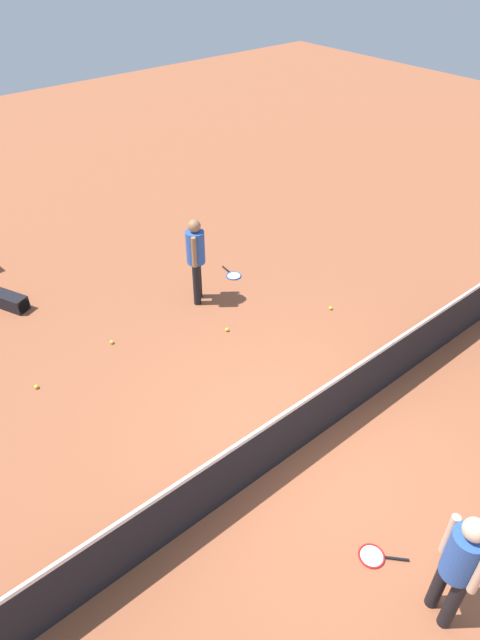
{
  "coord_description": "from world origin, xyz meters",
  "views": [
    {
      "loc": [
        3.81,
        3.3,
        6.1
      ],
      "look_at": [
        -0.55,
        -1.9,
        0.9
      ],
      "focal_mm": 30.79,
      "sensor_mm": 36.0,
      "label": 1
    }
  ],
  "objects_px": {
    "player_near_side": "(196,254)",
    "tennis_ball_stray_left": "(331,308)",
    "tennis_ball_by_net": "(112,342)",
    "tennis_racket_far_player": "(374,556)",
    "tennis_racket_near_player": "(233,275)",
    "tennis_ball_near_player": "(36,387)",
    "equipment_bag": "(9,301)",
    "tennis_ball_midcourt": "(227,330)",
    "player_far_side": "(459,563)"
  },
  "relations": [
    {
      "from": "player_near_side",
      "to": "tennis_ball_by_net",
      "type": "bearing_deg",
      "value": 2.81
    },
    {
      "from": "tennis_ball_near_player",
      "to": "tennis_racket_near_player",
      "type": "bearing_deg",
      "value": -173.02
    },
    {
      "from": "player_near_side",
      "to": "equipment_bag",
      "type": "height_order",
      "value": "player_near_side"
    },
    {
      "from": "tennis_racket_near_player",
      "to": "tennis_racket_far_player",
      "type": "height_order",
      "value": "same"
    },
    {
      "from": "tennis_racket_near_player",
      "to": "tennis_ball_near_player",
      "type": "height_order",
      "value": "tennis_ball_near_player"
    },
    {
      "from": "player_near_side",
      "to": "tennis_ball_stray_left",
      "type": "height_order",
      "value": "player_near_side"
    },
    {
      "from": "player_near_side",
      "to": "tennis_ball_by_net",
      "type": "distance_m",
      "value": 2.16
    },
    {
      "from": "player_far_side",
      "to": "tennis_ball_by_net",
      "type": "bearing_deg",
      "value": -86.05
    },
    {
      "from": "player_far_side",
      "to": "tennis_racket_near_player",
      "type": "bearing_deg",
      "value": -111.19
    },
    {
      "from": "player_far_side",
      "to": "tennis_ball_stray_left",
      "type": "xyz_separation_m",
      "value": [
        -3.21,
        -4.5,
        -0.98
      ]
    },
    {
      "from": "tennis_ball_near_player",
      "to": "tennis_ball_midcourt",
      "type": "bearing_deg",
      "value": 166.01
    },
    {
      "from": "tennis_racket_near_player",
      "to": "tennis_racket_far_player",
      "type": "distance_m",
      "value": 6.29
    },
    {
      "from": "tennis_ball_stray_left",
      "to": "tennis_racket_near_player",
      "type": "bearing_deg",
      "value": -72.4
    },
    {
      "from": "player_far_side",
      "to": "tennis_ball_midcourt",
      "type": "bearing_deg",
      "value": -104.07
    },
    {
      "from": "player_near_side",
      "to": "tennis_ball_near_player",
      "type": "xyz_separation_m",
      "value": [
        3.39,
        0.31,
        -0.98
      ]
    },
    {
      "from": "tennis_racket_near_player",
      "to": "tennis_racket_far_player",
      "type": "bearing_deg",
      "value": 65.84
    },
    {
      "from": "tennis_ball_stray_left",
      "to": "equipment_bag",
      "type": "height_order",
      "value": "equipment_bag"
    },
    {
      "from": "tennis_racket_far_player",
      "to": "tennis_ball_midcourt",
      "type": "relative_size",
      "value": 8.25
    },
    {
      "from": "tennis_ball_stray_left",
      "to": "tennis_racket_far_player",
      "type": "bearing_deg",
      "value": 48.52
    },
    {
      "from": "tennis_racket_far_player",
      "to": "tennis_ball_near_player",
      "type": "distance_m",
      "value": 5.52
    },
    {
      "from": "tennis_ball_by_net",
      "to": "tennis_ball_stray_left",
      "type": "height_order",
      "value": "same"
    },
    {
      "from": "tennis_ball_by_net",
      "to": "tennis_ball_stray_left",
      "type": "relative_size",
      "value": 1.0
    },
    {
      "from": "tennis_racket_near_player",
      "to": "tennis_ball_near_player",
      "type": "distance_m",
      "value": 4.48
    },
    {
      "from": "player_near_side",
      "to": "tennis_ball_midcourt",
      "type": "distance_m",
      "value": 1.48
    },
    {
      "from": "tennis_ball_near_player",
      "to": "equipment_bag",
      "type": "height_order",
      "value": "equipment_bag"
    },
    {
      "from": "tennis_ball_near_player",
      "to": "equipment_bag",
      "type": "distance_m",
      "value": 2.45
    },
    {
      "from": "tennis_ball_stray_left",
      "to": "equipment_bag",
      "type": "bearing_deg",
      "value": -40.68
    },
    {
      "from": "tennis_racket_far_player",
      "to": "player_near_side",
      "type": "bearing_deg",
      "value": -105.44
    },
    {
      "from": "tennis_ball_near_player",
      "to": "tennis_ball_stray_left",
      "type": "relative_size",
      "value": 1.0
    },
    {
      "from": "tennis_racket_far_player",
      "to": "tennis_ball_near_player",
      "type": "relative_size",
      "value": 8.25
    },
    {
      "from": "player_far_side",
      "to": "equipment_bag",
      "type": "distance_m",
      "value": 8.58
    },
    {
      "from": "player_near_side",
      "to": "tennis_racket_far_player",
      "type": "relative_size",
      "value": 3.12
    },
    {
      "from": "equipment_bag",
      "to": "tennis_racket_near_player",
      "type": "bearing_deg",
      "value": 154.73
    },
    {
      "from": "tennis_ball_by_net",
      "to": "tennis_ball_stray_left",
      "type": "distance_m",
      "value": 4.04
    },
    {
      "from": "tennis_racket_far_player",
      "to": "tennis_ball_stray_left",
      "type": "distance_m",
      "value": 4.89
    },
    {
      "from": "player_near_side",
      "to": "tennis_racket_far_player",
      "type": "distance_m",
      "value": 5.8
    },
    {
      "from": "tennis_racket_far_player",
      "to": "tennis_ball_midcourt",
      "type": "distance_m",
      "value": 4.6
    },
    {
      "from": "equipment_bag",
      "to": "player_near_side",
      "type": "bearing_deg",
      "value": 143.86
    },
    {
      "from": "tennis_racket_far_player",
      "to": "equipment_bag",
      "type": "distance_m",
      "value": 7.7
    },
    {
      "from": "player_far_side",
      "to": "tennis_ball_near_player",
      "type": "height_order",
      "value": "player_far_side"
    },
    {
      "from": "tennis_racket_far_player",
      "to": "tennis_racket_near_player",
      "type": "bearing_deg",
      "value": -114.16
    },
    {
      "from": "tennis_ball_stray_left",
      "to": "equipment_bag",
      "type": "distance_m",
      "value": 6.03
    },
    {
      "from": "tennis_ball_by_net",
      "to": "tennis_ball_stray_left",
      "type": "bearing_deg",
      "value": 154.35
    },
    {
      "from": "player_far_side",
      "to": "tennis_ball_stray_left",
      "type": "bearing_deg",
      "value": -125.53
    },
    {
      "from": "player_near_side",
      "to": "tennis_ball_near_player",
      "type": "bearing_deg",
      "value": 5.15
    },
    {
      "from": "tennis_racket_near_player",
      "to": "tennis_ball_stray_left",
      "type": "bearing_deg",
      "value": 107.6
    },
    {
      "from": "player_near_side",
      "to": "tennis_ball_stray_left",
      "type": "distance_m",
      "value": 2.7
    },
    {
      "from": "player_far_side",
      "to": "tennis_ball_by_net",
      "type": "relative_size",
      "value": 25.76
    },
    {
      "from": "tennis_racket_far_player",
      "to": "tennis_ball_by_net",
      "type": "height_order",
      "value": "tennis_ball_by_net"
    },
    {
      "from": "equipment_bag",
      "to": "tennis_racket_far_player",
      "type": "bearing_deg",
      "value": 99.95
    }
  ]
}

